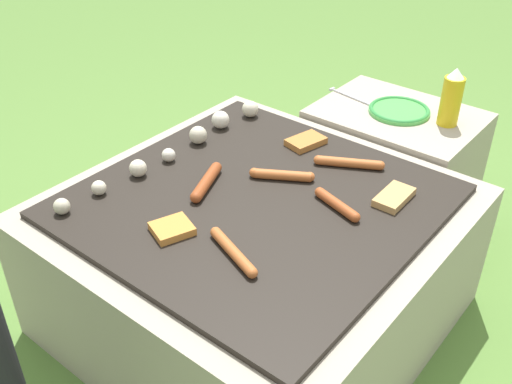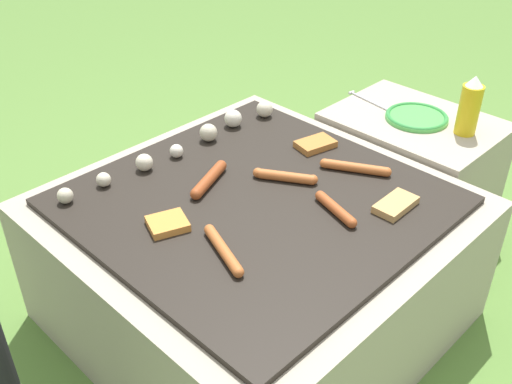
{
  "view_description": "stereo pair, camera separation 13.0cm",
  "coord_description": "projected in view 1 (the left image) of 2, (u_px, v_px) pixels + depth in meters",
  "views": [
    {
      "loc": [
        -1.03,
        -0.84,
        1.34
      ],
      "look_at": [
        0.0,
        0.0,
        0.45
      ],
      "focal_mm": 42.0,
      "sensor_mm": 36.0,
      "label": 1
    },
    {
      "loc": [
        -0.95,
        -0.93,
        1.34
      ],
      "look_at": [
        0.0,
        0.0,
        0.45
      ],
      "focal_mm": 42.0,
      "sensor_mm": 36.0,
      "label": 2
    }
  ],
  "objects": [
    {
      "name": "sausage_front_left",
      "position": [
        206.0,
        182.0,
        1.65
      ],
      "size": [
        0.18,
        0.09,
        0.03
      ],
      "color": "#93421E",
      "rests_on": "grill"
    },
    {
      "name": "side_ledge",
      "position": [
        391.0,
        167.0,
        2.16
      ],
      "size": [
        0.41,
        0.54,
        0.43
      ],
      "color": "#A89E8C",
      "rests_on": "ground_plane"
    },
    {
      "name": "grill",
      "position": [
        256.0,
        261.0,
        1.73
      ],
      "size": [
        0.99,
        0.99,
        0.43
      ],
      "color": "#A89E8C",
      "rests_on": "ground_plane"
    },
    {
      "name": "sausage_back_left",
      "position": [
        337.0,
        204.0,
        1.56
      ],
      "size": [
        0.07,
        0.16,
        0.03
      ],
      "color": "#A34C23",
      "rests_on": "grill"
    },
    {
      "name": "condiment_bottle",
      "position": [
        451.0,
        98.0,
        1.92
      ],
      "size": [
        0.07,
        0.07,
        0.2
      ],
      "color": "gold",
      "rests_on": "side_ledge"
    },
    {
      "name": "sausage_back_center",
      "position": [
        282.0,
        175.0,
        1.68
      ],
      "size": [
        0.11,
        0.16,
        0.03
      ],
      "color": "#B7602D",
      "rests_on": "grill"
    },
    {
      "name": "bread_slice_right",
      "position": [
        172.0,
        229.0,
        1.48
      ],
      "size": [
        0.12,
        0.11,
        0.02
      ],
      "color": "#D18438",
      "rests_on": "grill"
    },
    {
      "name": "fork_utensil",
      "position": [
        348.0,
        96.0,
        2.15
      ],
      "size": [
        0.05,
        0.19,
        0.01
      ],
      "color": "silver",
      "rests_on": "side_ledge"
    },
    {
      "name": "bread_slice_left",
      "position": [
        394.0,
        197.0,
        1.6
      ],
      "size": [
        0.13,
        0.07,
        0.02
      ],
      "color": "tan",
      "rests_on": "grill"
    },
    {
      "name": "plate_colorful",
      "position": [
        399.0,
        110.0,
        2.04
      ],
      "size": [
        0.21,
        0.21,
        0.02
      ],
      "color": "#4CB24C",
      "rests_on": "side_ledge"
    },
    {
      "name": "sausage_front_center",
      "position": [
        233.0,
        252.0,
        1.4
      ],
      "size": [
        0.09,
        0.19,
        0.03
      ],
      "color": "#B7602D",
      "rests_on": "grill"
    },
    {
      "name": "sausage_mid_left",
      "position": [
        349.0,
        163.0,
        1.74
      ],
      "size": [
        0.11,
        0.18,
        0.03
      ],
      "color": "#B7602D",
      "rests_on": "grill"
    },
    {
      "name": "bread_slice_center",
      "position": [
        306.0,
        141.0,
        1.85
      ],
      "size": [
        0.13,
        0.1,
        0.02
      ],
      "color": "#B27033",
      "rests_on": "grill"
    },
    {
      "name": "ground_plane",
      "position": [
        256.0,
        314.0,
        1.85
      ],
      "size": [
        14.0,
        14.0,
        0.0
      ],
      "primitive_type": "plane",
      "color": "#567F38"
    },
    {
      "name": "mushroom_row",
      "position": [
        187.0,
        141.0,
        1.82
      ],
      "size": [
        0.79,
        0.08,
        0.06
      ],
      "color": "beige",
      "rests_on": "grill"
    }
  ]
}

